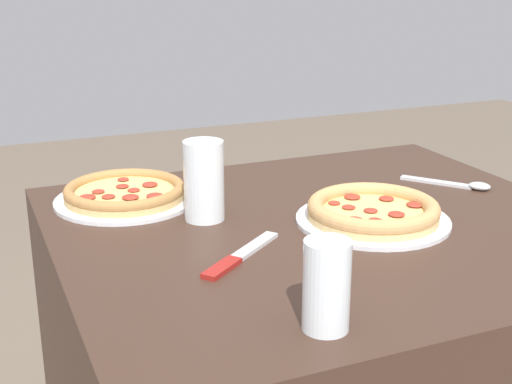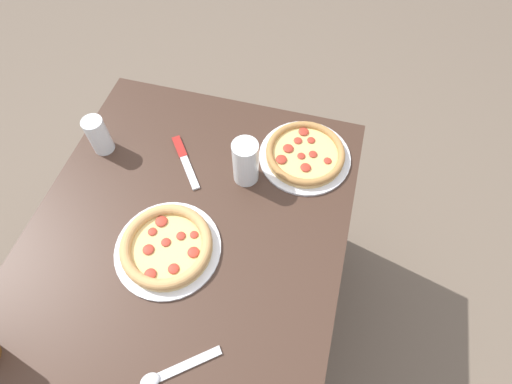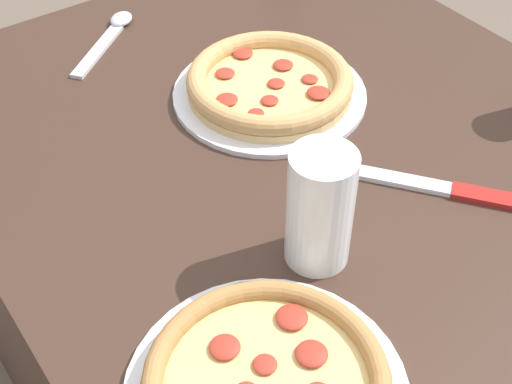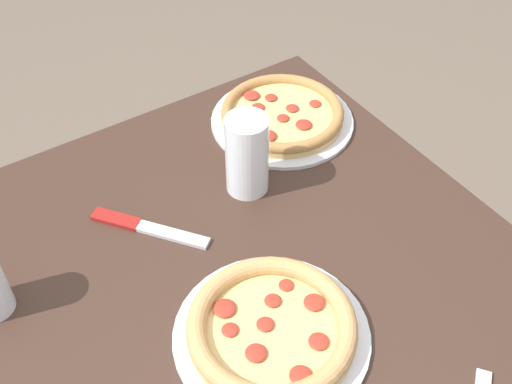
{
  "view_description": "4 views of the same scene",
  "coord_description": "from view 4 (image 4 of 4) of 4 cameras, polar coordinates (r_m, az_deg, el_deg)",
  "views": [
    {
      "loc": [
        0.59,
        1.06,
        1.22
      ],
      "look_at": [
        0.1,
        -0.09,
        0.81
      ],
      "focal_mm": 50.0,
      "sensor_mm": 36.0,
      "label": 1
    },
    {
      "loc": [
        -0.42,
        -0.3,
        1.74
      ],
      "look_at": [
        0.13,
        -0.16,
        0.8
      ],
      "focal_mm": 28.0,
      "sensor_mm": 36.0,
      "label": 2
    },
    {
      "loc": [
        0.59,
        -0.48,
        1.38
      ],
      "look_at": [
        0.11,
        -0.13,
        0.8
      ],
      "focal_mm": 50.0,
      "sensor_mm": 36.0,
      "label": 3
    },
    {
      "loc": [
        -0.48,
        0.32,
        1.55
      ],
      "look_at": [
        0.14,
        -0.09,
        0.81
      ],
      "focal_mm": 45.0,
      "sensor_mm": 36.0,
      "label": 4
    }
  ],
  "objects": [
    {
      "name": "pizza_salami",
      "position": [
        1.24,
        2.34,
        6.83
      ],
      "size": [
        0.28,
        0.28,
        0.04
      ],
      "color": "silver",
      "rests_on": "table"
    },
    {
      "name": "knife",
      "position": [
        1.07,
        -9.91,
        -3.08
      ],
      "size": [
        0.18,
        0.14,
        0.01
      ],
      "color": "maroon",
      "rests_on": "table"
    },
    {
      "name": "glass_lemonade",
      "position": [
        1.07,
        -0.8,
        3.2
      ],
      "size": [
        0.07,
        0.07,
        0.15
      ],
      "color": "white",
      "rests_on": "table"
    },
    {
      "name": "pizza_veggie",
      "position": [
        0.91,
        1.41,
        -12.09
      ],
      "size": [
        0.28,
        0.28,
        0.04
      ],
      "color": "silver",
      "rests_on": "table"
    }
  ]
}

